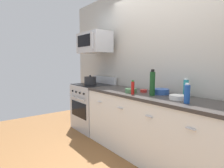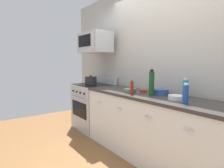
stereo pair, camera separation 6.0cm
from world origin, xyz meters
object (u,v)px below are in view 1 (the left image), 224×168
object	(u,v)px
bowl_green_glaze	(131,91)
bowl_blue_mixing	(161,91)
bowl_white_ceramic	(178,97)
range_oven	(93,106)
microwave	(94,43)
bottle_dish_soap	(186,88)
stockpot	(90,81)
bottle_wine_green	(152,83)
bowl_red_small	(144,91)
bottle_hot_sauce_red	(133,88)
bottle_soda_blue	(187,94)

from	to	relation	value
bowl_green_glaze	bowl_blue_mixing	world-z (taller)	bowl_blue_mixing
bowl_white_ceramic	bowl_blue_mixing	distance (m)	0.40
range_oven	microwave	world-z (taller)	microwave
range_oven	bottle_dish_soap	size ratio (longest dim) A/B	4.40
stockpot	bowl_blue_mixing	bearing A→B (deg)	6.81
range_oven	bottle_wine_green	size ratio (longest dim) A/B	3.06
bowl_white_ceramic	bowl_red_small	world-z (taller)	bowl_white_ceramic
range_oven	bottle_wine_green	xyz separation A→B (m)	(1.59, -0.05, 0.62)
range_oven	bottle_hot_sauce_red	bearing A→B (deg)	-8.29
bottle_wine_green	bowl_blue_mixing	distance (m)	0.22
bowl_blue_mixing	range_oven	bearing A→B (deg)	-175.09
bowl_blue_mixing	bottle_wine_green	bearing A→B (deg)	-90.54
bottle_dish_soap	bowl_green_glaze	bearing A→B (deg)	-154.29
bottle_wine_green	bottle_dish_soap	distance (m)	0.42
stockpot	range_oven	bearing A→B (deg)	90.00
range_oven	microwave	size ratio (longest dim) A/B	1.44
bottle_hot_sauce_red	stockpot	size ratio (longest dim) A/B	0.83
range_oven	bottle_soda_blue	bearing A→B (deg)	-3.56
microwave	bottle_soda_blue	xyz separation A→B (m)	(2.14, -0.18, -0.73)
bottle_wine_green	stockpot	distance (m)	1.59
bowl_green_glaze	range_oven	bearing A→B (deg)	174.62
bottle_hot_sauce_red	stockpot	distance (m)	1.38
bowl_white_ceramic	bowl_red_small	bearing A→B (deg)	172.02
bottle_soda_blue	bowl_green_glaze	bearing A→B (deg)	179.01
range_oven	bottle_hot_sauce_red	distance (m)	1.49
bottle_soda_blue	stockpot	xyz separation A→B (m)	(-2.14, 0.08, -0.02)
bottle_hot_sauce_red	bottle_soda_blue	bearing A→B (deg)	4.95
bowl_white_ceramic	bowl_green_glaze	bearing A→B (deg)	-172.15
range_oven	bowl_green_glaze	world-z (taller)	range_oven
microwave	bowl_blue_mixing	world-z (taller)	microwave
bottle_hot_sauce_red	bowl_blue_mixing	bearing A→B (deg)	57.30
bottle_dish_soap	bottle_hot_sauce_red	distance (m)	0.68
microwave	bowl_white_ceramic	world-z (taller)	microwave
range_oven	bowl_white_ceramic	xyz separation A→B (m)	(1.96, -0.02, 0.48)
bottle_wine_green	bottle_soda_blue	world-z (taller)	bottle_wine_green
bottle_dish_soap	bowl_green_glaze	world-z (taller)	bottle_dish_soap
range_oven	bowl_blue_mixing	size ratio (longest dim) A/B	4.66
bottle_hot_sauce_red	bottle_dish_soap	bearing A→B (deg)	36.39
bowl_white_ceramic	bottle_hot_sauce_red	bearing A→B (deg)	-162.97
microwave	bowl_white_ceramic	size ratio (longest dim) A/B	3.72
bottle_soda_blue	bowl_white_ceramic	world-z (taller)	bottle_soda_blue
microwave	bottle_wine_green	size ratio (longest dim) A/B	2.13
bowl_green_glaze	bowl_white_ceramic	bearing A→B (deg)	7.85
bottle_dish_soap	bowl_white_ceramic	distance (m)	0.24
bottle_soda_blue	bowl_blue_mixing	bearing A→B (deg)	154.04
bowl_white_ceramic	bowl_blue_mixing	world-z (taller)	bowl_blue_mixing
microwave	bottle_hot_sauce_red	size ratio (longest dim) A/B	3.77
bowl_blue_mixing	bowl_red_small	distance (m)	0.27
bowl_blue_mixing	bowl_green_glaze	bearing A→B (deg)	-143.05
microwave	bottle_dish_soap	xyz separation A→B (m)	(1.92, 0.16, -0.71)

